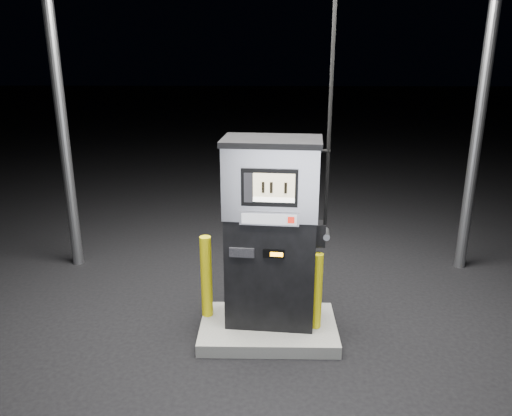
{
  "coord_description": "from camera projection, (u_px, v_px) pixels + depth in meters",
  "views": [
    {
      "loc": [
        -0.05,
        -5.2,
        3.26
      ],
      "look_at": [
        -0.15,
        0.0,
        1.58
      ],
      "focal_mm": 35.0,
      "sensor_mm": 36.0,
      "label": 1
    }
  ],
  "objects": [
    {
      "name": "pump_island",
      "position": [
        268.0,
        328.0,
        5.92
      ],
      "size": [
        1.6,
        1.0,
        0.15
      ],
      "primitive_type": "cube",
      "color": "#60605B",
      "rests_on": "ground"
    },
    {
      "name": "ground",
      "position": [
        268.0,
        334.0,
        5.95
      ],
      "size": [
        80.0,
        80.0,
        0.0
      ],
      "primitive_type": "plane",
      "color": "black",
      "rests_on": "ground"
    },
    {
      "name": "bollard_right",
      "position": [
        317.0,
        291.0,
        5.69
      ],
      "size": [
        0.14,
        0.14,
        0.92
      ],
      "primitive_type": "cylinder",
      "rotation": [
        0.0,
        0.0,
        -0.2
      ],
      "color": "yellow",
      "rests_on": "pump_island"
    },
    {
      "name": "bollard_left",
      "position": [
        206.0,
        277.0,
        5.93
      ],
      "size": [
        0.16,
        0.16,
        1.02
      ],
      "primitive_type": "cylinder",
      "rotation": [
        0.0,
        0.0,
        0.22
      ],
      "color": "yellow",
      "rests_on": "pump_island"
    },
    {
      "name": "fuel_dispenser",
      "position": [
        272.0,
        231.0,
        5.65
      ],
      "size": [
        1.23,
        0.74,
        4.53
      ],
      "rotation": [
        0.0,
        0.0,
        -0.09
      ],
      "color": "black",
      "rests_on": "pump_island"
    }
  ]
}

